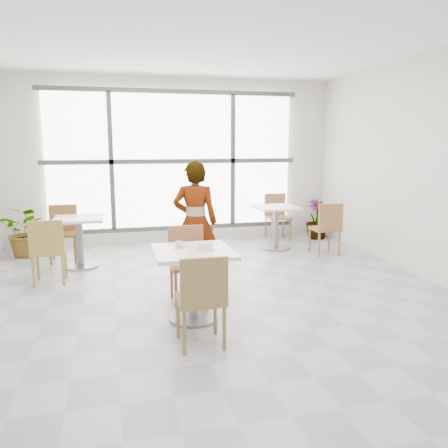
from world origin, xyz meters
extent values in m
plane|color=#9E9EA5|center=(0.00, 0.00, 0.00)|extent=(7.00, 7.00, 0.00)
plane|color=white|center=(0.00, 0.00, 3.00)|extent=(7.00, 7.00, 0.00)
plane|color=silver|center=(0.00, 3.50, 1.50)|extent=(6.00, 0.00, 6.00)
cube|color=white|center=(0.00, 3.44, 1.50)|extent=(4.40, 0.04, 2.40)
cube|color=#3F3F42|center=(0.00, 3.41, 1.50)|extent=(4.60, 0.05, 0.08)
cube|color=#3F3F42|center=(-1.10, 3.41, 1.50)|extent=(0.08, 0.05, 2.40)
cube|color=#3F3F42|center=(1.10, 3.41, 1.50)|extent=(0.08, 0.05, 2.40)
cube|color=#3F3F42|center=(0.00, 3.41, 0.28)|extent=(4.60, 0.05, 0.08)
cube|color=#3F3F42|center=(0.00, 3.41, 2.72)|extent=(4.60, 0.05, 0.08)
cube|color=white|center=(-0.34, -0.33, 0.73)|extent=(0.80, 0.80, 0.04)
cylinder|color=gray|center=(-0.34, -0.33, 0.35)|extent=(0.10, 0.10, 0.71)
cylinder|color=gray|center=(-0.34, -0.33, 0.01)|extent=(0.52, 0.52, 0.03)
cube|color=olive|center=(-0.38, -0.93, 0.43)|extent=(0.42, 0.42, 0.04)
cube|color=olive|center=(-0.38, -1.12, 0.66)|extent=(0.42, 0.04, 0.42)
cylinder|color=olive|center=(-0.20, -0.75, 0.21)|extent=(0.04, 0.04, 0.41)
cylinder|color=olive|center=(-0.20, -1.11, 0.21)|extent=(0.04, 0.04, 0.41)
cylinder|color=olive|center=(-0.56, -0.75, 0.21)|extent=(0.04, 0.04, 0.41)
cylinder|color=olive|center=(-0.56, -1.11, 0.21)|extent=(0.04, 0.04, 0.41)
cube|color=#9F5E3D|center=(-0.29, 0.22, 0.43)|extent=(0.42, 0.42, 0.04)
cube|color=#9F5E3D|center=(-0.29, 0.41, 0.66)|extent=(0.42, 0.04, 0.42)
cylinder|color=#9F5E3D|center=(-0.47, 0.04, 0.21)|extent=(0.04, 0.04, 0.41)
cylinder|color=#9F5E3D|center=(-0.47, 0.40, 0.21)|extent=(0.04, 0.04, 0.41)
cylinder|color=#9F5E3D|center=(-0.11, 0.04, 0.21)|extent=(0.04, 0.04, 0.41)
cylinder|color=#9F5E3D|center=(-0.11, 0.40, 0.21)|extent=(0.04, 0.04, 0.41)
cylinder|color=white|center=(-0.22, -0.37, 0.76)|extent=(0.21, 0.21, 0.01)
cylinder|color=white|center=(-0.22, -0.37, 0.80)|extent=(0.16, 0.16, 0.07)
torus|color=white|center=(-0.22, -0.37, 0.83)|extent=(0.16, 0.16, 0.01)
cylinder|color=#CBB08C|center=(-0.22, -0.37, 0.80)|extent=(0.14, 0.14, 0.05)
cylinder|color=beige|center=(-0.26, -0.36, 0.83)|extent=(0.03, 0.03, 0.01)
cylinder|color=#EEE699|center=(-0.21, -0.36, 0.84)|extent=(0.03, 0.03, 0.01)
cylinder|color=beige|center=(-0.23, -0.35, 0.83)|extent=(0.03, 0.03, 0.01)
cylinder|color=beige|center=(-0.21, -0.34, 0.84)|extent=(0.03, 0.03, 0.02)
cylinder|color=beige|center=(-0.19, -0.38, 0.83)|extent=(0.03, 0.03, 0.02)
cylinder|color=beige|center=(-0.22, -0.37, 0.83)|extent=(0.03, 0.03, 0.02)
cylinder|color=beige|center=(-0.22, -0.37, 0.83)|extent=(0.03, 0.03, 0.02)
cylinder|color=beige|center=(-0.17, -0.35, 0.83)|extent=(0.03, 0.03, 0.02)
cylinder|color=beige|center=(-0.22, -0.35, 0.84)|extent=(0.03, 0.03, 0.02)
cylinder|color=beige|center=(-0.24, -0.40, 0.83)|extent=(0.03, 0.03, 0.02)
cylinder|color=beige|center=(-0.22, -0.36, 0.83)|extent=(0.03, 0.03, 0.02)
cylinder|color=beige|center=(-0.22, -0.38, 0.82)|extent=(0.03, 0.03, 0.02)
cylinder|color=beige|center=(-0.23, -0.41, 0.83)|extent=(0.03, 0.03, 0.02)
cylinder|color=beige|center=(-0.21, -0.33, 0.83)|extent=(0.03, 0.03, 0.02)
cylinder|color=silver|center=(-0.46, -0.20, 0.75)|extent=(0.13, 0.13, 0.01)
cylinder|color=silver|center=(-0.46, -0.20, 0.79)|extent=(0.08, 0.08, 0.06)
torus|color=silver|center=(-0.42, -0.20, 0.79)|extent=(0.05, 0.01, 0.05)
cylinder|color=black|center=(-0.46, -0.20, 0.81)|extent=(0.07, 0.07, 0.00)
cube|color=#B5B6BA|center=(-0.41, -0.22, 0.76)|extent=(0.09, 0.05, 0.00)
sphere|color=#B5B6BA|center=(-0.37, -0.21, 0.76)|extent=(0.02, 0.02, 0.02)
imported|color=black|center=(-0.06, 1.01, 0.80)|extent=(0.67, 0.53, 1.60)
cube|color=silver|center=(-1.61, 2.09, 0.73)|extent=(0.70, 0.70, 0.04)
cylinder|color=slate|center=(-1.61, 2.09, 0.35)|extent=(0.10, 0.10, 0.71)
cylinder|color=slate|center=(-1.61, 2.09, 0.01)|extent=(0.52, 0.52, 0.03)
cube|color=white|center=(1.63, 2.50, 0.73)|extent=(0.70, 0.70, 0.04)
cylinder|color=gray|center=(1.63, 2.50, 0.35)|extent=(0.10, 0.10, 0.71)
cylinder|color=gray|center=(1.63, 2.50, 0.01)|extent=(0.52, 0.52, 0.03)
cube|color=olive|center=(-1.95, 1.38, 0.43)|extent=(0.42, 0.42, 0.04)
cube|color=olive|center=(-1.95, 1.19, 0.66)|extent=(0.42, 0.04, 0.42)
cylinder|color=olive|center=(-1.77, 1.56, 0.21)|extent=(0.04, 0.04, 0.41)
cylinder|color=olive|center=(-1.77, 1.20, 0.21)|extent=(0.04, 0.04, 0.41)
cylinder|color=olive|center=(-2.13, 1.56, 0.21)|extent=(0.04, 0.04, 0.41)
cylinder|color=olive|center=(-2.13, 1.20, 0.21)|extent=(0.04, 0.04, 0.41)
cube|color=brown|center=(-1.88, 2.49, 0.43)|extent=(0.42, 0.42, 0.04)
cube|color=brown|center=(-1.88, 2.68, 0.66)|extent=(0.42, 0.04, 0.42)
cylinder|color=brown|center=(-2.06, 2.31, 0.21)|extent=(0.04, 0.04, 0.41)
cylinder|color=brown|center=(-2.06, 2.67, 0.21)|extent=(0.04, 0.04, 0.41)
cylinder|color=brown|center=(-1.70, 2.31, 0.21)|extent=(0.04, 0.04, 0.41)
cylinder|color=brown|center=(-1.70, 2.67, 0.21)|extent=(0.04, 0.04, 0.41)
cube|color=#926139|center=(2.28, 1.92, 0.43)|extent=(0.42, 0.42, 0.04)
cube|color=#926139|center=(2.28, 1.73, 0.66)|extent=(0.42, 0.04, 0.42)
cylinder|color=#926139|center=(2.46, 2.10, 0.21)|extent=(0.04, 0.04, 0.41)
cylinder|color=#926139|center=(2.46, 1.74, 0.21)|extent=(0.04, 0.04, 0.41)
cylinder|color=#926139|center=(2.10, 2.10, 0.21)|extent=(0.04, 0.04, 0.41)
cylinder|color=#926139|center=(2.10, 1.74, 0.21)|extent=(0.04, 0.04, 0.41)
cube|color=#9B7045|center=(1.93, 3.17, 0.43)|extent=(0.42, 0.42, 0.04)
cube|color=#9B7045|center=(1.93, 3.36, 0.66)|extent=(0.42, 0.04, 0.42)
cylinder|color=#9B7045|center=(1.75, 2.99, 0.21)|extent=(0.04, 0.04, 0.41)
cylinder|color=#9B7045|center=(1.75, 3.35, 0.21)|extent=(0.04, 0.04, 0.41)
cylinder|color=#9B7045|center=(2.11, 2.99, 0.21)|extent=(0.04, 0.04, 0.41)
cylinder|color=#9B7045|center=(2.11, 3.35, 0.21)|extent=(0.04, 0.04, 0.41)
imported|color=#4E7E45|center=(-2.49, 2.98, 0.41)|extent=(0.94, 0.90, 0.83)
imported|color=#4A7A40|center=(2.70, 3.09, 0.38)|extent=(0.55, 0.55, 0.76)
camera|label=1|loc=(-1.12, -4.78, 1.83)|focal=36.22mm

